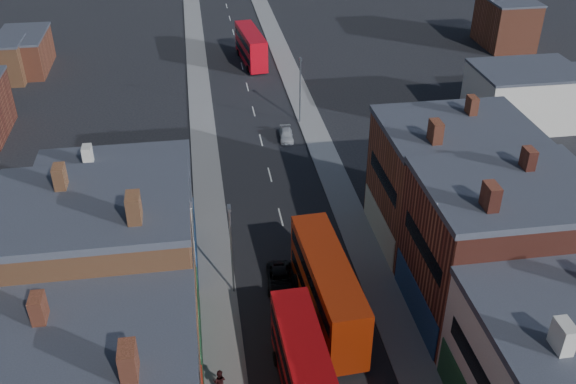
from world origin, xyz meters
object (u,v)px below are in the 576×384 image
object	(u,v)px
bus_2	(251,46)
car_2	(280,279)
bus_0	(306,374)
ped_1	(220,381)
bus_1	(327,288)
car_3	(286,135)

from	to	relation	value
bus_2	car_2	xyz separation A→B (m)	(-2.96, -50.89, -1.97)
bus_0	ped_1	world-z (taller)	bus_0
bus_2	bus_0	bearing A→B (deg)	-98.99
bus_1	car_3	bearing A→B (deg)	84.09
bus_1	car_2	distance (m)	5.62
bus_0	bus_2	distance (m)	62.88
bus_0	car_3	bearing A→B (deg)	81.37
car_2	bus_2	bearing A→B (deg)	91.29
bus_2	ped_1	world-z (taller)	bus_2
bus_0	bus_2	bearing A→B (deg)	85.34
bus_0	bus_2	world-z (taller)	bus_0
bus_2	car_2	bearing A→B (deg)	-99.58
bus_0	ped_1	xyz separation A→B (m)	(-5.40, 1.66, -1.58)
bus_0	ped_1	distance (m)	5.86
car_2	ped_1	bearing A→B (deg)	-113.33
bus_1	car_3	xyz separation A→B (m)	(1.41, 29.81, -2.36)
bus_1	car_2	bearing A→B (deg)	121.86
bus_0	bus_1	distance (m)	8.27
bus_0	bus_2	size ratio (longest dim) A/B	1.01
car_3	ped_1	size ratio (longest dim) A/B	1.93
bus_2	car_3	world-z (taller)	bus_2
bus_1	car_2	size ratio (longest dim) A/B	2.79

